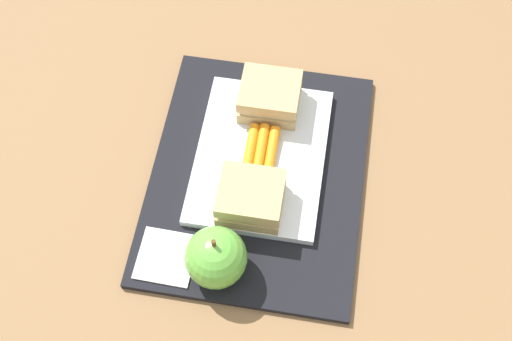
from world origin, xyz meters
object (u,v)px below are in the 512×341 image
Objects in this scene: food_tray at (261,156)px; apple at (216,257)px; sandwich_half_right at (251,198)px; paper_napkin at (166,257)px; sandwich_half_left at (270,97)px; carrot_sticks_bundle at (261,151)px.

apple is (0.16, -0.03, 0.03)m from food_tray.
sandwich_half_right is 0.13m from paper_napkin.
food_tray is 2.66× the size of apple.
sandwich_half_right is 0.09m from apple.
food_tray is at bearing 0.00° from sandwich_half_left.
carrot_sticks_bundle is 0.17m from apple.
paper_napkin is (0.08, -0.09, -0.03)m from sandwich_half_right.
paper_napkin is at bearing -93.88° from apple.
carrot_sticks_bundle is at bearing 0.08° from sandwich_half_left.
apple reaches higher than sandwich_half_left.
apple is at bearing -6.45° from sandwich_half_left.
apple reaches higher than sandwich_half_right.
sandwich_half_left reaches higher than food_tray.
paper_napkin is at bearing -30.15° from carrot_sticks_bundle.
sandwich_half_right is 0.93× the size of apple.
sandwich_half_right is (0.08, 0.00, 0.03)m from food_tray.
sandwich_half_left is at bearing 180.00° from food_tray.
sandwich_half_right is at bearing -0.08° from carrot_sticks_bundle.
sandwich_half_right reaches higher than food_tray.
food_tray is 2.88× the size of sandwich_half_right.
sandwich_half_left is (-0.08, 0.00, 0.03)m from food_tray.
paper_napkin is (0.24, -0.09, -0.03)m from sandwich_half_left.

